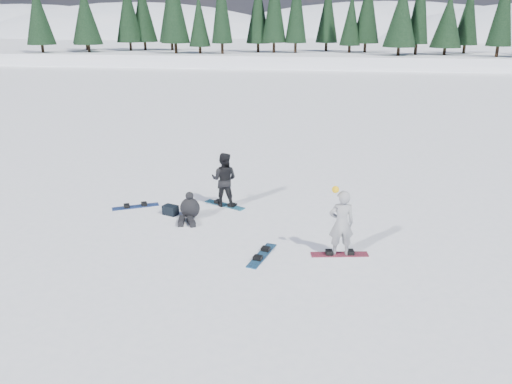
# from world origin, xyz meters

# --- Properties ---
(ground) EXTENTS (420.00, 420.00, 0.00)m
(ground) POSITION_xyz_m (0.00, 0.00, 0.00)
(ground) COLOR white
(ground) RESTS_ON ground
(alpine_backdrop) EXTENTS (412.50, 227.00, 53.20)m
(alpine_backdrop) POSITION_xyz_m (-11.72, 189.16, -13.97)
(alpine_backdrop) COLOR white
(alpine_backdrop) RESTS_ON ground
(snowboarder_woman) EXTENTS (0.72, 0.54, 1.94)m
(snowboarder_woman) POSITION_xyz_m (0.19, -0.67, 0.91)
(snowboarder_woman) COLOR #A6A7AC
(snowboarder_woman) RESTS_ON ground
(snowboarder_man) EXTENTS (0.94, 0.77, 1.80)m
(snowboarder_man) POSITION_xyz_m (-3.54, 2.49, 0.90)
(snowboarder_man) COLOR black
(snowboarder_man) RESTS_ON ground
(seated_rider) EXTENTS (0.75, 1.10, 0.86)m
(seated_rider) POSITION_xyz_m (-4.37, 1.19, 0.33)
(seated_rider) COLOR black
(seated_rider) RESTS_ON ground
(gear_bag) EXTENTS (0.53, 0.44, 0.30)m
(gear_bag) POSITION_xyz_m (-5.07, 1.44, 0.15)
(gear_bag) COLOR black
(gear_bag) RESTS_ON ground
(snowboard_woman) EXTENTS (1.53, 0.53, 0.03)m
(snowboard_woman) POSITION_xyz_m (0.19, -0.67, 0.01)
(snowboard_woman) COLOR maroon
(snowboard_woman) RESTS_ON ground
(snowboard_man) EXTENTS (1.47, 0.91, 0.03)m
(snowboard_man) POSITION_xyz_m (-3.54, 2.49, 0.01)
(snowboard_man) COLOR #1A6F92
(snowboard_man) RESTS_ON ground
(snowboard_loose_a) EXTENTS (0.63, 1.52, 0.03)m
(snowboard_loose_a) POSITION_xyz_m (-1.83, -1.03, 0.01)
(snowboard_loose_a) COLOR navy
(snowboard_loose_a) RESTS_ON ground
(snowboard_loose_c) EXTENTS (1.46, 0.93, 0.03)m
(snowboard_loose_c) POSITION_xyz_m (-6.42, 1.91, 0.01)
(snowboard_loose_c) COLOR navy
(snowboard_loose_c) RESTS_ON ground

